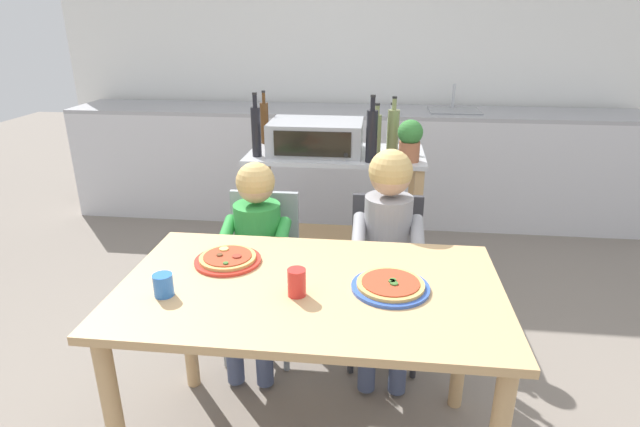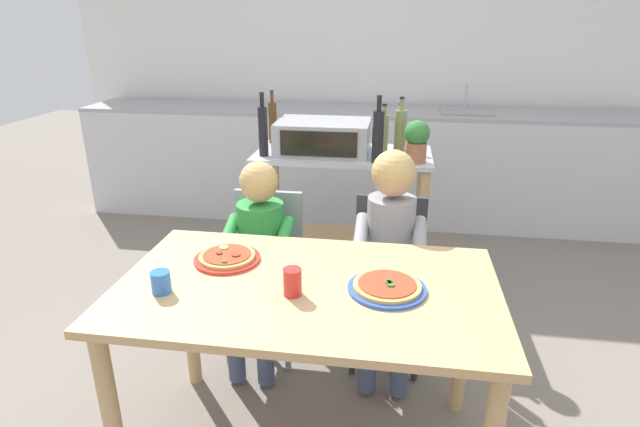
# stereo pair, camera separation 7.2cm
# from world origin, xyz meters

# --- Properties ---
(ground_plane) EXTENTS (11.95, 11.95, 0.00)m
(ground_plane) POSITION_xyz_m (0.00, 1.20, 0.00)
(ground_plane) COLOR slate
(back_wall_tiled) EXTENTS (5.19, 0.14, 2.70)m
(back_wall_tiled) POSITION_xyz_m (0.00, 3.05, 1.35)
(back_wall_tiled) COLOR white
(back_wall_tiled) RESTS_ON ground
(kitchen_counter) EXTENTS (4.67, 0.60, 1.12)m
(kitchen_counter) POSITION_xyz_m (0.00, 2.64, 0.46)
(kitchen_counter) COLOR silver
(kitchen_counter) RESTS_ON ground
(kitchen_island_cart) EXTENTS (1.03, 0.52, 0.88)m
(kitchen_island_cart) POSITION_xyz_m (-0.03, 1.37, 0.58)
(kitchen_island_cart) COLOR #B7BABF
(kitchen_island_cart) RESTS_ON ground
(toaster_oven) EXTENTS (0.53, 0.38, 0.18)m
(toaster_oven) POSITION_xyz_m (-0.14, 1.35, 0.97)
(toaster_oven) COLOR #999BA0
(toaster_oven) RESTS_ON kitchen_island_cart
(bottle_brown_beer) EXTENTS (0.07, 0.07, 0.33)m
(bottle_brown_beer) POSITION_xyz_m (0.30, 1.34, 1.02)
(bottle_brown_beer) COLOR olive
(bottle_brown_beer) RESTS_ON kitchen_island_cart
(bottle_slim_sauce) EXTENTS (0.06, 0.06, 0.36)m
(bottle_slim_sauce) POSITION_xyz_m (0.18, 1.17, 1.03)
(bottle_slim_sauce) COLOR black
(bottle_slim_sauce) RESTS_ON kitchen_island_cart
(bottle_dark_olive_oil) EXTENTS (0.06, 0.06, 0.27)m
(bottle_dark_olive_oil) POSITION_xyz_m (0.30, 1.51, 0.98)
(bottle_dark_olive_oil) COLOR #ADB7B2
(bottle_dark_olive_oil) RESTS_ON kitchen_island_cart
(bottle_tall_green_wine) EXTENTS (0.05, 0.05, 0.36)m
(bottle_tall_green_wine) POSITION_xyz_m (-0.47, 1.22, 1.03)
(bottle_tall_green_wine) COLOR black
(bottle_tall_green_wine) RESTS_ON kitchen_island_cart
(bottle_squat_spirits) EXTENTS (0.05, 0.05, 0.30)m
(bottle_squat_spirits) POSITION_xyz_m (0.21, 1.30, 1.01)
(bottle_squat_spirits) COLOR olive
(bottle_squat_spirits) RESTS_ON kitchen_island_cart
(bottle_clear_vinegar) EXTENTS (0.05, 0.05, 0.33)m
(bottle_clear_vinegar) POSITION_xyz_m (-0.49, 1.55, 1.01)
(bottle_clear_vinegar) COLOR #4C2D14
(bottle_clear_vinegar) RESTS_ON kitchen_island_cart
(potted_herb_plant) EXTENTS (0.14, 0.14, 0.23)m
(potted_herb_plant) POSITION_xyz_m (0.39, 1.21, 1.00)
(potted_herb_plant) COLOR #9E5B3D
(potted_herb_plant) RESTS_ON kitchen_island_cart
(dining_table) EXTENTS (1.33, 0.78, 0.75)m
(dining_table) POSITION_xyz_m (0.00, 0.00, 0.64)
(dining_table) COLOR tan
(dining_table) RESTS_ON ground
(dining_chair_left) EXTENTS (0.36, 0.36, 0.81)m
(dining_chair_left) POSITION_xyz_m (-0.33, 0.68, 0.48)
(dining_chair_left) COLOR gray
(dining_chair_left) RESTS_ON ground
(dining_chair_right) EXTENTS (0.36, 0.36, 0.81)m
(dining_chair_right) POSITION_xyz_m (0.28, 0.70, 0.48)
(dining_chair_right) COLOR #333338
(dining_chair_right) RESTS_ON ground
(child_in_green_shirt) EXTENTS (0.32, 0.42, 0.99)m
(child_in_green_shirt) POSITION_xyz_m (-0.33, 0.56, 0.64)
(child_in_green_shirt) COLOR #424C6B
(child_in_green_shirt) RESTS_ON ground
(child_in_grey_shirt) EXTENTS (0.32, 0.42, 1.07)m
(child_in_grey_shirt) POSITION_xyz_m (0.28, 0.58, 0.69)
(child_in_grey_shirt) COLOR #424C6B
(child_in_grey_shirt) RESTS_ON ground
(pizza_plate_red_rimmed) EXTENTS (0.25, 0.25, 0.03)m
(pizza_plate_red_rimmed) POSITION_xyz_m (-0.33, 0.14, 0.77)
(pizza_plate_red_rimmed) COLOR red
(pizza_plate_red_rimmed) RESTS_ON dining_table
(pizza_plate_blue_rimmed) EXTENTS (0.27, 0.27, 0.03)m
(pizza_plate_blue_rimmed) POSITION_xyz_m (0.28, 0.00, 0.77)
(pizza_plate_blue_rimmed) COLOR #3356B7
(pizza_plate_blue_rimmed) RESTS_ON dining_table
(drinking_cup_blue) EXTENTS (0.07, 0.07, 0.08)m
(drinking_cup_blue) POSITION_xyz_m (-0.48, -0.13, 0.79)
(drinking_cup_blue) COLOR blue
(drinking_cup_blue) RESTS_ON dining_table
(drinking_cup_red) EXTENTS (0.06, 0.06, 0.10)m
(drinking_cup_red) POSITION_xyz_m (-0.04, -0.08, 0.80)
(drinking_cup_red) COLOR red
(drinking_cup_red) RESTS_ON dining_table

